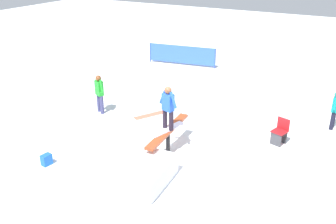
{
  "coord_description": "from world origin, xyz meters",
  "views": [
    {
      "loc": [
        -9.21,
        -5.07,
        6.05
      ],
      "look_at": [
        0.0,
        0.0,
        1.42
      ],
      "focal_mm": 40.0,
      "sensor_mm": 36.0,
      "label": 1
    }
  ],
  "objects_px": {
    "loose_snowboard_coral": "(151,115)",
    "bystander_green": "(99,92)",
    "main_rider_on_rail": "(168,109)",
    "bystander_teal": "(335,108)",
    "backpack_on_snow": "(46,160)",
    "rail_feature": "(168,133)",
    "folding_chair": "(280,132)"
  },
  "relations": [
    {
      "from": "main_rider_on_rail",
      "to": "folding_chair",
      "type": "distance_m",
      "value": 3.96
    },
    {
      "from": "bystander_teal",
      "to": "bystander_green",
      "type": "distance_m",
      "value": 8.79
    },
    {
      "from": "bystander_teal",
      "to": "backpack_on_snow",
      "type": "bearing_deg",
      "value": -44.57
    },
    {
      "from": "main_rider_on_rail",
      "to": "bystander_teal",
      "type": "xyz_separation_m",
      "value": [
        4.45,
        -4.38,
        -0.75
      ]
    },
    {
      "from": "rail_feature",
      "to": "backpack_on_snow",
      "type": "xyz_separation_m",
      "value": [
        -2.42,
        2.87,
        -0.53
      ]
    },
    {
      "from": "bystander_teal",
      "to": "loose_snowboard_coral",
      "type": "bearing_deg",
      "value": -68.92
    },
    {
      "from": "rail_feature",
      "to": "main_rider_on_rail",
      "type": "height_order",
      "value": "main_rider_on_rail"
    },
    {
      "from": "rail_feature",
      "to": "bystander_green",
      "type": "distance_m",
      "value": 4.2
    },
    {
      "from": "backpack_on_snow",
      "to": "folding_chair",
      "type": "bearing_deg",
      "value": 139.38
    },
    {
      "from": "bystander_teal",
      "to": "loose_snowboard_coral",
      "type": "height_order",
      "value": "bystander_teal"
    },
    {
      "from": "main_rider_on_rail",
      "to": "bystander_green",
      "type": "bearing_deg",
      "value": 84.33
    },
    {
      "from": "main_rider_on_rail",
      "to": "loose_snowboard_coral",
      "type": "relative_size",
      "value": 1.02
    },
    {
      "from": "loose_snowboard_coral",
      "to": "bystander_green",
      "type": "bearing_deg",
      "value": 140.53
    },
    {
      "from": "bystander_teal",
      "to": "bystander_green",
      "type": "relative_size",
      "value": 0.91
    },
    {
      "from": "bystander_green",
      "to": "loose_snowboard_coral",
      "type": "distance_m",
      "value": 2.2
    },
    {
      "from": "bystander_teal",
      "to": "bystander_green",
      "type": "bearing_deg",
      "value": -68.57
    },
    {
      "from": "rail_feature",
      "to": "bystander_green",
      "type": "xyz_separation_m",
      "value": [
        1.52,
        3.91,
        0.17
      ]
    },
    {
      "from": "folding_chair",
      "to": "bystander_green",
      "type": "bearing_deg",
      "value": -155.48
    },
    {
      "from": "main_rider_on_rail",
      "to": "loose_snowboard_coral",
      "type": "bearing_deg",
      "value": 57.65
    },
    {
      "from": "rail_feature",
      "to": "bystander_green",
      "type": "height_order",
      "value": "bystander_green"
    },
    {
      "from": "loose_snowboard_coral",
      "to": "backpack_on_snow",
      "type": "xyz_separation_m",
      "value": [
        -4.66,
        0.85,
        0.16
      ]
    },
    {
      "from": "rail_feature",
      "to": "bystander_teal",
      "type": "relative_size",
      "value": 1.89
    },
    {
      "from": "loose_snowboard_coral",
      "to": "bystander_teal",
      "type": "bearing_deg",
      "value": -40.98
    },
    {
      "from": "main_rider_on_rail",
      "to": "loose_snowboard_coral",
      "type": "distance_m",
      "value": 3.37
    },
    {
      "from": "bystander_teal",
      "to": "backpack_on_snow",
      "type": "relative_size",
      "value": 4.17
    },
    {
      "from": "main_rider_on_rail",
      "to": "bystander_teal",
      "type": "bearing_deg",
      "value": -29.0
    },
    {
      "from": "loose_snowboard_coral",
      "to": "folding_chair",
      "type": "bearing_deg",
      "value": -58.73
    },
    {
      "from": "bystander_teal",
      "to": "bystander_green",
      "type": "height_order",
      "value": "bystander_green"
    },
    {
      "from": "bystander_teal",
      "to": "main_rider_on_rail",
      "type": "bearing_deg",
      "value": -42.61
    },
    {
      "from": "bystander_green",
      "to": "main_rider_on_rail",
      "type": "bearing_deg",
      "value": 4.24
    },
    {
      "from": "main_rider_on_rail",
      "to": "backpack_on_snow",
      "type": "xyz_separation_m",
      "value": [
        -2.42,
        2.87,
        -1.37
      ]
    },
    {
      "from": "rail_feature",
      "to": "loose_snowboard_coral",
      "type": "relative_size",
      "value": 1.91
    }
  ]
}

